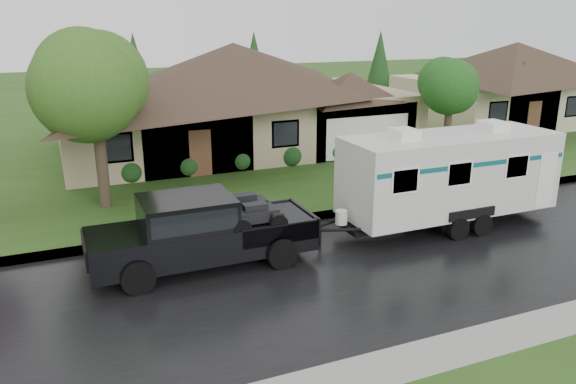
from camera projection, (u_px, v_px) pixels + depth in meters
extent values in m
plane|color=#294D18|center=(310.00, 245.00, 18.02)|extent=(140.00, 140.00, 0.00)
cube|color=black|center=(339.00, 270.00, 16.26)|extent=(140.00, 8.00, 0.01)
cube|color=gray|center=(283.00, 221.00, 19.98)|extent=(140.00, 0.50, 0.15)
cube|color=#294D18|center=(196.00, 148.00, 31.19)|extent=(140.00, 26.00, 0.15)
cube|color=tan|center=(235.00, 120.00, 30.59)|extent=(18.00, 10.00, 3.00)
pyramid|color=#33231C|center=(233.00, 43.00, 29.37)|extent=(19.44, 10.80, 2.60)
cube|color=tan|center=(349.00, 125.00, 30.00)|extent=(5.76, 4.00, 2.70)
cube|color=#C4B491|center=(511.00, 99.00, 38.46)|extent=(14.00, 9.00, 3.00)
pyramid|color=#33231C|center=(518.00, 42.00, 37.33)|extent=(15.12, 9.72, 2.30)
cylinder|color=#382B1E|center=(102.00, 170.00, 20.93)|extent=(0.43, 0.43, 2.83)
sphere|color=#407124|center=(94.00, 86.00, 20.01)|extent=(3.91, 3.91, 3.91)
cylinder|color=#382B1E|center=(447.00, 137.00, 28.28)|extent=(0.37, 0.37, 2.24)
sphere|color=#24601F|center=(451.00, 88.00, 27.55)|extent=(3.09, 3.09, 3.09)
sphere|color=#143814|center=(131.00, 170.00, 24.41)|extent=(1.00, 1.00, 1.00)
sphere|color=#143814|center=(188.00, 165.00, 25.35)|extent=(1.00, 1.00, 1.00)
sphere|color=#143814|center=(241.00, 159.00, 26.28)|extent=(1.00, 1.00, 1.00)
sphere|color=#143814|center=(290.00, 154.00, 27.22)|extent=(1.00, 1.00, 1.00)
sphere|color=#143814|center=(336.00, 150.00, 28.16)|extent=(1.00, 1.00, 1.00)
sphere|color=#143814|center=(379.00, 146.00, 29.09)|extent=(1.00, 1.00, 1.00)
cube|color=black|center=(203.00, 239.00, 16.33)|extent=(6.46, 2.15, 0.93)
cube|color=black|center=(118.00, 241.00, 15.37)|extent=(1.72, 2.10, 0.38)
cube|color=black|center=(187.00, 214.00, 15.93)|extent=(2.58, 2.02, 0.97)
cube|color=black|center=(187.00, 212.00, 15.91)|extent=(2.37, 2.07, 0.59)
cube|color=black|center=(268.00, 222.00, 17.03)|extent=(2.37, 2.05, 0.06)
cylinder|color=black|center=(138.00, 278.00, 14.76)|extent=(0.90, 0.34, 0.90)
cylinder|color=black|center=(127.00, 249.00, 16.62)|extent=(0.90, 0.34, 0.90)
cylinder|color=black|center=(282.00, 253.00, 16.28)|extent=(0.90, 0.34, 0.90)
cylinder|color=black|center=(257.00, 229.00, 18.14)|extent=(0.90, 0.34, 0.90)
cube|color=silver|center=(449.00, 173.00, 19.25)|extent=(7.54, 2.58, 2.64)
cube|color=black|center=(445.00, 213.00, 19.69)|extent=(7.97, 1.29, 0.15)
cube|color=#0D535B|center=(451.00, 156.00, 19.08)|extent=(7.39, 2.60, 0.15)
cube|color=white|center=(404.00, 134.00, 18.09)|extent=(0.75, 0.86, 0.34)
cube|color=white|center=(493.00, 126.00, 19.44)|extent=(0.75, 0.86, 0.34)
cylinder|color=black|center=(458.00, 229.00, 18.41)|extent=(0.75, 0.26, 0.75)
cylinder|color=black|center=(413.00, 206.00, 20.64)|extent=(0.75, 0.26, 0.75)
cylinder|color=black|center=(481.00, 225.00, 18.76)|extent=(0.75, 0.26, 0.75)
cylinder|color=black|center=(434.00, 203.00, 21.00)|extent=(0.75, 0.26, 0.75)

